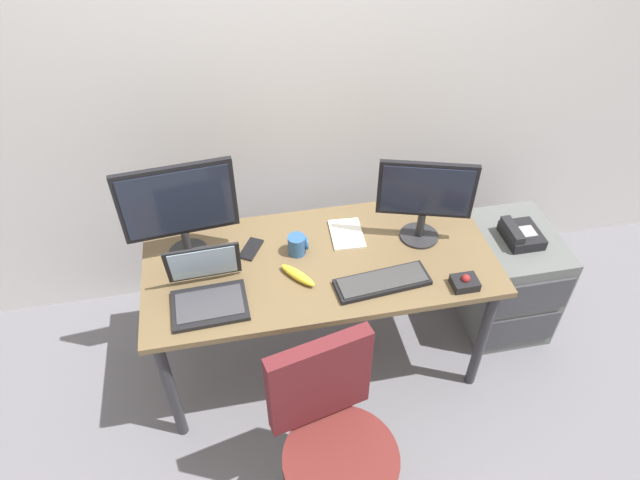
{
  "coord_description": "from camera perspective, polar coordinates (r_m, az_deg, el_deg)",
  "views": [
    {
      "loc": [
        -0.35,
        -1.79,
        2.51
      ],
      "look_at": [
        0.0,
        0.0,
        0.84
      ],
      "focal_mm": 31.8,
      "sensor_mm": 36.0,
      "label": 1
    }
  ],
  "objects": [
    {
      "name": "cell_phone",
      "position": [
        2.61,
        -6.96,
        -0.9
      ],
      "size": [
        0.13,
        0.16,
        0.01
      ],
      "primitive_type": "cube",
      "rotation": [
        0.0,
        0.0,
        -0.52
      ],
      "color": "black",
      "rests_on": "desk"
    },
    {
      "name": "paper_notepad",
      "position": [
        2.67,
        2.69,
        0.62
      ],
      "size": [
        0.16,
        0.22,
        0.01
      ],
      "primitive_type": "cube",
      "rotation": [
        0.0,
        0.0,
        -0.05
      ],
      "color": "white",
      "rests_on": "desk"
    },
    {
      "name": "back_wall",
      "position": [
        2.75,
        -3.01,
        18.67
      ],
      "size": [
        6.0,
        0.1,
        2.8
      ],
      "primitive_type": "cube",
      "color": "beige",
      "rests_on": "ground"
    },
    {
      "name": "coffee_mug",
      "position": [
        2.55,
        -2.29,
        -0.48
      ],
      "size": [
        0.09,
        0.08,
        0.09
      ],
      "color": "#2B558C",
      "rests_on": "desk"
    },
    {
      "name": "keyboard",
      "position": [
        2.45,
        6.29,
        -4.2
      ],
      "size": [
        0.42,
        0.18,
        0.03
      ],
      "color": "black",
      "rests_on": "desk"
    },
    {
      "name": "file_cabinet",
      "position": [
        3.22,
        18.19,
        -3.67
      ],
      "size": [
        0.42,
        0.53,
        0.6
      ],
      "color": "#585B5A",
      "rests_on": "ground"
    },
    {
      "name": "desk",
      "position": [
        2.6,
        0.0,
        -3.19
      ],
      "size": [
        1.57,
        0.72,
        0.72
      ],
      "color": "brown",
      "rests_on": "ground"
    },
    {
      "name": "trackball_mouse",
      "position": [
        2.5,
        14.37,
        -4.14
      ],
      "size": [
        0.11,
        0.09,
        0.07
      ],
      "color": "black",
      "rests_on": "desk"
    },
    {
      "name": "monitor_side",
      "position": [
        2.55,
        10.55,
        4.36
      ],
      "size": [
        0.41,
        0.18,
        0.42
      ],
      "color": "#262628",
      "rests_on": "desk"
    },
    {
      "name": "desk_phone",
      "position": [
        2.98,
        19.52,
        0.54
      ],
      "size": [
        0.17,
        0.2,
        0.09
      ],
      "color": "black",
      "rests_on": "file_cabinet"
    },
    {
      "name": "office_chair",
      "position": [
        2.34,
        1.41,
        -20.64
      ],
      "size": [
        0.52,
        0.53,
        0.93
      ],
      "color": "black",
      "rests_on": "ground"
    },
    {
      "name": "ground_plane",
      "position": [
        3.1,
        0.0,
        -11.57
      ],
      "size": [
        8.0,
        8.0,
        0.0
      ],
      "primitive_type": "plane",
      "color": "slate"
    },
    {
      "name": "monitor_main",
      "position": [
        2.47,
        -14.03,
        3.29
      ],
      "size": [
        0.49,
        0.18,
        0.48
      ],
      "color": "#262628",
      "rests_on": "desk"
    },
    {
      "name": "laptop",
      "position": [
        2.4,
        -11.27,
        -4.92
      ],
      "size": [
        0.32,
        0.29,
        0.23
      ],
      "color": "black",
      "rests_on": "desk"
    },
    {
      "name": "banana",
      "position": [
        2.46,
        -2.26,
        -3.56
      ],
      "size": [
        0.15,
        0.18,
        0.04
      ],
      "primitive_type": "ellipsoid",
      "rotation": [
        0.0,
        0.0,
        2.25
      ],
      "color": "yellow",
      "rests_on": "desk"
    }
  ]
}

